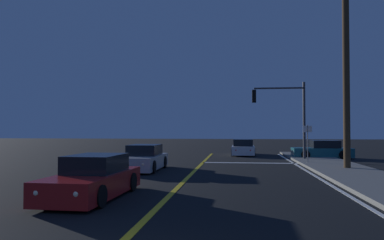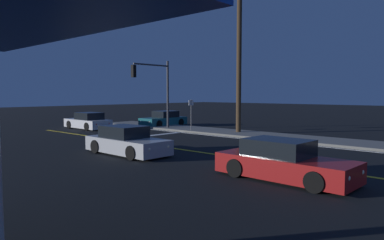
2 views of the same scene
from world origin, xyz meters
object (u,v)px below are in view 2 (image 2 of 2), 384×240
at_px(street_sign_corner, 191,110).
at_px(car_mid_block_red, 283,162).
at_px(car_far_approaching_white, 88,122).
at_px(traffic_signal_near_right, 155,84).
at_px(utility_pole_right, 239,52).
at_px(car_lead_oncoming_teal, 164,120).
at_px(car_distant_tail_silver, 127,142).

bearing_deg(street_sign_corner, car_mid_block_red, -125.89).
bearing_deg(street_sign_corner, car_far_approaching_white, 115.77).
bearing_deg(traffic_signal_near_right, car_far_approaching_white, -61.34).
xyz_separation_m(traffic_signal_near_right, utility_pole_right, (2.43, -6.09, 2.19)).
distance_m(car_lead_oncoming_teal, utility_pole_right, 9.88).
height_order(car_distant_tail_silver, traffic_signal_near_right, traffic_signal_near_right).
xyz_separation_m(car_distant_tail_silver, utility_pole_right, (10.66, 1.02, 5.23)).
xyz_separation_m(car_distant_tail_silver, traffic_signal_near_right, (8.24, 7.11, 3.04)).
distance_m(car_far_approaching_white, utility_pole_right, 13.41).
relative_size(car_distant_tail_silver, street_sign_corner, 1.85).
xyz_separation_m(utility_pole_right, street_sign_corner, (-1.40, 3.29, -4.17)).
distance_m(car_distant_tail_silver, car_mid_block_red, 7.97).
distance_m(car_far_approaching_white, car_lead_oncoming_teal, 6.48).
height_order(car_mid_block_red, traffic_signal_near_right, traffic_signal_near_right).
bearing_deg(car_lead_oncoming_teal, utility_pole_right, 175.70).
xyz_separation_m(car_mid_block_red, utility_pole_right, (10.28, 8.99, 5.23)).
bearing_deg(utility_pole_right, traffic_signal_near_right, 111.73).
height_order(car_far_approaching_white, car_lead_oncoming_teal, same).
bearing_deg(utility_pole_right, car_mid_block_red, -138.85).
xyz_separation_m(car_far_approaching_white, street_sign_corner, (3.81, -7.90, 1.06)).
distance_m(car_mid_block_red, utility_pole_right, 14.62).
xyz_separation_m(traffic_signal_near_right, street_sign_corner, (1.03, -2.80, -1.99)).
bearing_deg(street_sign_corner, utility_pole_right, -66.94).
distance_m(car_lead_oncoming_teal, traffic_signal_near_right, 4.87).
bearing_deg(car_distant_tail_silver, car_far_approaching_white, -113.85).
relative_size(car_far_approaching_white, utility_pole_right, 0.40).
bearing_deg(car_far_approaching_white, traffic_signal_near_right, -60.53).
height_order(car_far_approaching_white, street_sign_corner, street_sign_corner).
bearing_deg(car_lead_oncoming_teal, traffic_signal_near_right, 126.72).
relative_size(car_distant_tail_silver, car_far_approaching_white, 1.00).
bearing_deg(street_sign_corner, car_distant_tail_silver, -155.05).
xyz_separation_m(car_far_approaching_white, car_lead_oncoming_teal, (5.83, -2.83, -0.00)).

